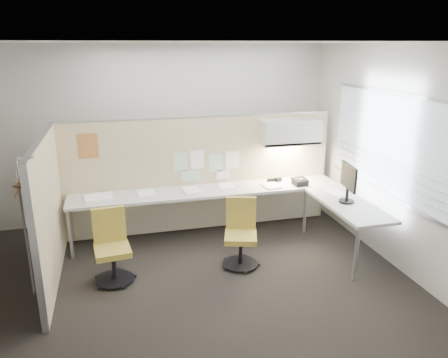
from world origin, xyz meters
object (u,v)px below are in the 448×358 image
object	(u,v)px
desk	(233,199)
chair_left	(112,248)
phone	(300,182)
chair_right	(241,235)
monitor	(348,181)

from	to	relation	value
desk	chair_left	world-z (taller)	chair_left
desk	phone	size ratio (longest dim) A/B	17.53
desk	chair_right	size ratio (longest dim) A/B	4.59
chair_right	monitor	world-z (taller)	monitor
chair_right	phone	bearing A→B (deg)	52.54
monitor	phone	size ratio (longest dim) A/B	2.29
chair_right	chair_left	bearing A→B (deg)	-163.19
monitor	phone	bearing A→B (deg)	28.70
chair_left	monitor	size ratio (longest dim) A/B	1.69
phone	chair_right	bearing A→B (deg)	-151.21
chair_left	phone	xyz separation A→B (m)	(2.81, 0.83, 0.37)
desk	monitor	distance (m)	1.66
monitor	chair_right	bearing A→B (deg)	98.33
chair_left	chair_right	size ratio (longest dim) A/B	1.01
desk	chair_right	distance (m)	0.85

